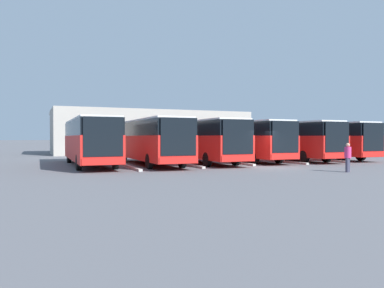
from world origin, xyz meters
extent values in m
plane|color=#5B5B60|center=(0.00, 0.00, 0.00)|extent=(600.00, 600.00, 0.00)
cube|color=red|center=(-10.85, -6.74, 1.32)|extent=(2.72, 12.44, 1.73)
cube|color=black|center=(-10.85, -6.74, 2.72)|extent=(2.68, 12.25, 1.06)
cube|color=black|center=(-10.78, -0.52, 2.10)|extent=(2.27, 0.07, 2.30)
cube|color=red|center=(-10.78, -0.51, 0.67)|extent=(2.45, 0.09, 0.40)
cube|color=silver|center=(-10.85, -6.74, 3.31)|extent=(2.61, 11.94, 0.12)
cylinder|color=black|center=(-11.94, -2.88, 0.50)|extent=(0.31, 1.01, 1.01)
cylinder|color=black|center=(-9.67, -2.90, 0.50)|extent=(0.31, 1.01, 1.01)
cylinder|color=black|center=(-12.03, -10.57, 0.50)|extent=(0.31, 1.01, 1.01)
cylinder|color=black|center=(-9.76, -10.59, 0.50)|extent=(0.31, 1.01, 1.01)
cube|color=#B2B2AD|center=(-8.68, -4.87, 0.07)|extent=(0.32, 7.22, 0.15)
cube|color=red|center=(-6.51, -6.25, 1.32)|extent=(2.72, 12.44, 1.73)
cube|color=black|center=(-6.51, -6.25, 2.72)|extent=(2.68, 12.25, 1.06)
cube|color=black|center=(-6.44, -0.03, 2.10)|extent=(2.27, 0.07, 2.30)
cube|color=red|center=(-6.44, -0.03, 0.67)|extent=(2.45, 0.09, 0.40)
cube|color=silver|center=(-6.51, -6.25, 3.31)|extent=(2.61, 11.94, 0.12)
cylinder|color=black|center=(-7.60, -2.39, 0.50)|extent=(0.31, 1.01, 1.01)
cylinder|color=black|center=(-5.33, -2.42, 0.50)|extent=(0.31, 1.01, 1.01)
cylinder|color=black|center=(-7.69, -10.08, 0.50)|extent=(0.31, 1.01, 1.01)
cylinder|color=black|center=(-5.42, -10.11, 0.50)|extent=(0.31, 1.01, 1.01)
cube|color=#B2B2AD|center=(-4.34, -4.39, 0.07)|extent=(0.32, 7.22, 0.15)
cube|color=red|center=(-2.17, -6.78, 1.32)|extent=(2.72, 12.44, 1.73)
cube|color=black|center=(-2.17, -6.78, 2.72)|extent=(2.68, 12.25, 1.06)
cube|color=black|center=(-2.10, -0.56, 2.10)|extent=(2.27, 0.07, 2.30)
cube|color=red|center=(-2.10, -0.56, 0.67)|extent=(2.45, 0.09, 0.40)
cube|color=silver|center=(-2.17, -6.78, 3.31)|extent=(2.61, 11.94, 0.12)
cylinder|color=black|center=(-3.26, -2.92, 0.50)|extent=(0.31, 1.01, 1.01)
cylinder|color=black|center=(-0.99, -2.95, 0.50)|extent=(0.31, 1.01, 1.01)
cylinder|color=black|center=(-3.35, -10.61, 0.50)|extent=(0.31, 1.01, 1.01)
cylinder|color=black|center=(-1.08, -10.64, 0.50)|extent=(0.31, 1.01, 1.01)
cube|color=#B2B2AD|center=(0.00, -4.92, 0.07)|extent=(0.32, 7.22, 0.15)
cube|color=red|center=(2.17, -6.06, 1.32)|extent=(2.72, 12.44, 1.73)
cube|color=black|center=(2.17, -6.06, 2.72)|extent=(2.68, 12.25, 1.06)
cube|color=black|center=(2.24, 0.16, 2.10)|extent=(2.27, 0.07, 2.30)
cube|color=red|center=(2.24, 0.17, 0.67)|extent=(2.45, 0.09, 0.40)
cube|color=silver|center=(2.17, -6.06, 3.31)|extent=(2.61, 11.94, 0.12)
cylinder|color=black|center=(1.08, -2.20, 0.50)|extent=(0.31, 1.01, 1.01)
cylinder|color=black|center=(3.35, -2.22, 0.50)|extent=(0.31, 1.01, 1.01)
cylinder|color=black|center=(0.99, -9.89, 0.50)|extent=(0.31, 1.01, 1.01)
cylinder|color=black|center=(3.26, -9.92, 0.50)|extent=(0.31, 1.01, 1.01)
cube|color=#B2B2AD|center=(4.34, -4.19, 0.07)|extent=(0.32, 7.22, 0.15)
cube|color=red|center=(6.51, -5.68, 1.32)|extent=(2.72, 12.44, 1.73)
cube|color=black|center=(6.51, -5.68, 2.72)|extent=(2.68, 12.25, 1.06)
cube|color=black|center=(6.58, 0.54, 2.10)|extent=(2.27, 0.07, 2.30)
cube|color=red|center=(6.58, 0.55, 0.67)|extent=(2.45, 0.09, 0.40)
cube|color=silver|center=(6.51, -5.68, 3.31)|extent=(2.61, 11.94, 0.12)
cylinder|color=black|center=(5.42, -1.82, 0.50)|extent=(0.31, 1.01, 1.01)
cylinder|color=black|center=(7.69, -1.84, 0.50)|extent=(0.31, 1.01, 1.01)
cylinder|color=black|center=(5.33, -9.51, 0.50)|extent=(0.31, 1.01, 1.01)
cylinder|color=black|center=(7.60, -9.54, 0.50)|extent=(0.31, 1.01, 1.01)
cube|color=#B2B2AD|center=(8.68, -3.82, 0.07)|extent=(0.32, 7.22, 0.15)
cube|color=red|center=(10.85, -6.41, 1.32)|extent=(2.72, 12.44, 1.73)
cube|color=black|center=(10.85, -6.41, 2.72)|extent=(2.68, 12.25, 1.06)
cube|color=black|center=(10.93, -0.19, 2.10)|extent=(2.27, 0.07, 2.30)
cube|color=red|center=(10.93, -0.19, 0.67)|extent=(2.45, 0.09, 0.40)
cube|color=silver|center=(10.85, -6.41, 3.31)|extent=(2.61, 11.94, 0.12)
cylinder|color=black|center=(9.76, -2.55, 0.50)|extent=(0.31, 1.01, 1.01)
cylinder|color=black|center=(12.03, -2.58, 0.50)|extent=(0.31, 1.01, 1.01)
cylinder|color=black|center=(9.67, -10.24, 0.50)|extent=(0.31, 1.01, 1.01)
cylinder|color=black|center=(11.94, -10.27, 0.50)|extent=(0.31, 1.01, 1.01)
cylinder|color=#38384C|center=(-2.36, 4.92, 0.42)|extent=(0.26, 0.26, 0.84)
cylinder|color=#38384C|center=(-2.55, 4.82, 0.42)|extent=(0.26, 0.26, 0.84)
cylinder|color=#D13375|center=(-2.45, 4.87, 1.17)|extent=(0.51, 0.51, 0.66)
sphere|color=tan|center=(-2.45, 4.87, 1.61)|extent=(0.23, 0.23, 0.23)
cube|color=#A8A399|center=(0.00, -26.20, 2.76)|extent=(25.11, 8.86, 5.51)
cube|color=silver|center=(0.00, -32.13, 5.26)|extent=(25.11, 3.00, 0.24)
cylinder|color=slate|center=(-8.79, -33.23, 2.63)|extent=(0.20, 0.20, 5.26)
cylinder|color=slate|center=(8.79, -33.23, 2.63)|extent=(0.20, 0.20, 5.26)
camera|label=1|loc=(14.69, 21.51, 2.05)|focal=35.00mm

